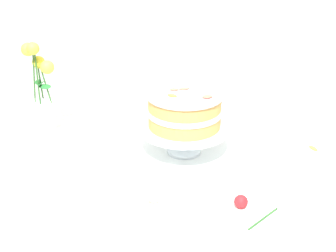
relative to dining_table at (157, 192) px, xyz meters
The scene contains 9 objects.
dining_table is the anchor object (origin of this frame).
linen_napkin 0.16m from the dining_table, 50.79° to the left, with size 0.32×0.32×0.00m, color white.
cake_stand 0.21m from the dining_table, 50.79° to the left, with size 0.29×0.29×0.10m.
layer_cake 0.28m from the dining_table, 50.76° to the left, with size 0.24×0.24×0.13m.
flower_vase 0.52m from the dining_table, 152.61° to the left, with size 0.11×0.09×0.33m.
teacup 0.25m from the dining_table, 98.24° to the right, with size 0.12×0.12×0.07m.
fallen_rose 0.33m from the dining_table, 38.05° to the right, with size 0.12×0.12×0.04m.
loose_petal_2 0.45m from the dining_table, 29.70° to the left, with size 0.04×0.03×0.00m, color pink.
loose_petal_3 0.54m from the dining_table, 17.07° to the left, with size 0.04×0.02×0.01m, color yellow.
Camera 1 is at (0.13, -1.22, 1.46)m, focal length 48.11 mm.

